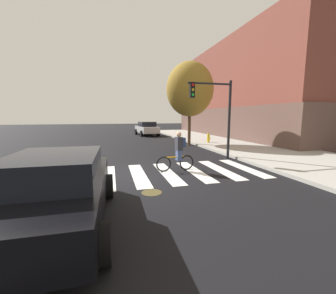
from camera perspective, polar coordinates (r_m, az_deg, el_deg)
name	(u,v)px	position (r m, az deg, el deg)	size (l,w,h in m)	color
ground_plane	(139,175)	(8.80, -7.66, -7.33)	(120.00, 120.00, 0.00)	black
sidewalk	(313,162)	(13.09, 33.97, -3.21)	(6.50, 50.00, 0.15)	#9E9B93
crosswalk_stripes	(153,174)	(8.88, -3.89, -7.09)	(8.90, 3.56, 0.01)	silver
manhole_cover	(152,192)	(6.82, -4.34, -11.87)	(0.64, 0.64, 0.01)	#473D1E
sedan_near	(58,190)	(5.12, -27.09, -10.04)	(2.22, 4.63, 1.59)	black
sedan_mid	(147,128)	(26.61, -5.64, 4.94)	(2.61, 4.97, 1.66)	#B7B7BC
cyclist	(178,151)	(9.24, 2.69, -1.16)	(1.71, 0.37, 1.69)	black
traffic_light_near	(216,106)	(11.81, 12.48, 10.51)	(2.47, 0.28, 4.20)	black
fire_hydrant	(208,138)	(18.43, 10.63, 2.40)	(0.33, 0.22, 0.78)	gold
street_tree_near	(190,89)	(17.54, 5.78, 14.91)	(3.67, 3.67, 6.53)	#4C3823
corner_building	(268,93)	(29.14, 24.96, 12.75)	(14.01, 23.48, 10.18)	brown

